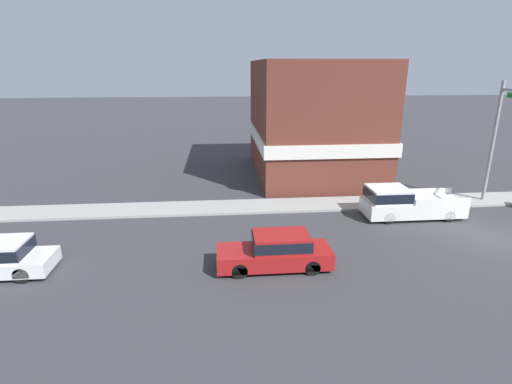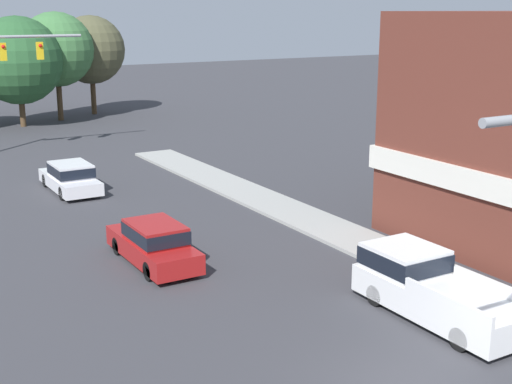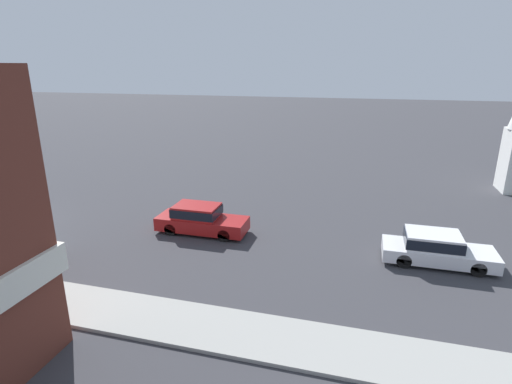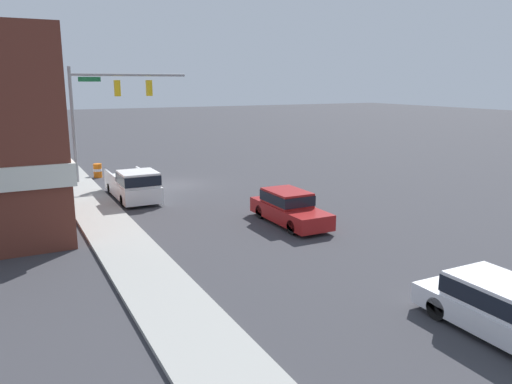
{
  "view_description": "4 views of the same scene",
  "coord_description": "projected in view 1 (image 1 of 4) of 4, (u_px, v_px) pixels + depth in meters",
  "views": [
    {
      "loc": [
        -17.44,
        13.57,
        8.34
      ],
      "look_at": [
        0.28,
        11.96,
        2.71
      ],
      "focal_mm": 28.0,
      "sensor_mm": 36.0,
      "label": 1
    },
    {
      "loc": [
        -11.2,
        -11.26,
        8.86
      ],
      "look_at": [
        1.04,
        9.38,
        2.67
      ],
      "focal_mm": 50.0,
      "sensor_mm": 36.0,
      "label": 2
    },
    {
      "loc": [
        16.57,
        19.47,
        8.7
      ],
      "look_at": [
        -0.52,
        14.83,
        3.08
      ],
      "focal_mm": 28.0,
      "sensor_mm": 36.0,
      "label": 3
    },
    {
      "loc": [
        9.72,
        30.9,
        6.55
      ],
      "look_at": [
        0.82,
        13.52,
        2.25
      ],
      "focal_mm": 35.0,
      "sensor_mm": 36.0,
      "label": 4
    }
  ],
  "objects": [
    {
      "name": "sidewalk_curb",
      "position": [
        433.0,
        201.0,
        25.64
      ],
      "size": [
        2.4,
        60.0,
        0.14
      ],
      "color": "#9E9E99",
      "rests_on": "ground"
    },
    {
      "name": "car_lead",
      "position": [
        277.0,
        250.0,
        17.08
      ],
      "size": [
        1.76,
        4.9,
        1.56
      ],
      "color": "black",
      "rests_on": "ground"
    },
    {
      "name": "pickup_truck_parked",
      "position": [
        404.0,
        202.0,
        22.82
      ],
      "size": [
        2.05,
        5.61,
        1.8
      ],
      "color": "black",
      "rests_on": "ground"
    },
    {
      "name": "corner_brick_building",
      "position": [
        313.0,
        120.0,
        31.4
      ],
      "size": [
        12.82,
        9.11,
        8.77
      ],
      "color": "brown",
      "rests_on": "ground"
    },
    {
      "name": "ground_plane",
      "position": [
        491.0,
        238.0,
        20.25
      ],
      "size": [
        200.0,
        200.0,
        0.0
      ],
      "primitive_type": "plane",
      "color": "#38383D"
    }
  ]
}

